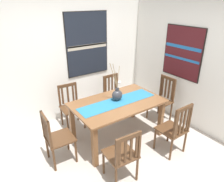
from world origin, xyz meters
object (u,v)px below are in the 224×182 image
object	(u,v)px
chair_5	(71,106)
painting_on_back_wall	(87,44)
centerpiece_vase	(117,94)
chair_4	(122,155)
chair_0	(162,98)
chair_2	(56,137)
chair_1	(114,93)
dining_table	(118,107)
chair_3	(175,129)
painting_on_side_wall	(183,53)

from	to	relation	value
chair_5	painting_on_back_wall	xyz separation A→B (m)	(0.66, 0.42, 1.11)
centerpiece_vase	chair_4	xyz separation A→B (m)	(-0.58, -0.94, -0.42)
chair_0	chair_5	world-z (taller)	chair_0
chair_0	chair_2	size ratio (longest dim) A/B	1.06
chair_1	chair_2	world-z (taller)	chair_2
dining_table	chair_5	size ratio (longest dim) A/B	1.81
chair_3	painting_on_back_wall	size ratio (longest dim) A/B	0.71
chair_2	chair_5	world-z (taller)	chair_2
dining_table	chair_4	bearing A→B (deg)	-122.06
chair_0	chair_5	xyz separation A→B (m)	(-1.75, 0.86, -0.02)
chair_2	painting_on_back_wall	distance (m)	2.12
chair_2	painting_on_back_wall	bearing A→B (deg)	44.13
painting_on_back_wall	chair_5	bearing A→B (deg)	-147.83
dining_table	painting_on_back_wall	bearing A→B (deg)	84.55
chair_4	painting_on_side_wall	bearing A→B (deg)	20.34
centerpiece_vase	chair_0	world-z (taller)	centerpiece_vase
chair_3	centerpiece_vase	bearing A→B (deg)	117.57
centerpiece_vase	painting_on_side_wall	xyz separation A→B (m)	(1.49, -0.17, 0.59)
centerpiece_vase	painting_on_back_wall	xyz separation A→B (m)	(0.09, 1.23, 0.69)
centerpiece_vase	dining_table	bearing A→B (deg)	-118.34
dining_table	chair_2	bearing A→B (deg)	179.01
chair_2	painting_on_back_wall	xyz separation A→B (m)	(1.31, 1.27, 1.09)
chair_3	chair_4	bearing A→B (deg)	179.21
centerpiece_vase	painting_on_side_wall	distance (m)	1.61
painting_on_back_wall	chair_1	bearing A→B (deg)	-46.21
painting_on_side_wall	painting_on_back_wall	bearing A→B (deg)	134.99
chair_3	painting_on_back_wall	bearing A→B (deg)	100.55
centerpiece_vase	chair_0	xyz separation A→B (m)	(1.18, -0.05, -0.40)
chair_1	painting_on_back_wall	world-z (taller)	painting_on_back_wall
centerpiece_vase	chair_3	distance (m)	1.15
dining_table	chair_1	world-z (taller)	chair_1
painting_on_side_wall	chair_0	bearing A→B (deg)	158.99
chair_5	centerpiece_vase	bearing A→B (deg)	-54.73
centerpiece_vase	chair_5	bearing A→B (deg)	125.27
chair_1	painting_on_back_wall	distance (m)	1.25
centerpiece_vase	chair_1	size ratio (longest dim) A/B	0.81
centerpiece_vase	painting_on_back_wall	size ratio (longest dim) A/B	0.54
dining_table	painting_on_back_wall	xyz separation A→B (m)	(0.12, 1.29, 0.92)
chair_5	chair_0	bearing A→B (deg)	-26.18
chair_5	painting_on_back_wall	bearing A→B (deg)	32.17
painting_on_back_wall	painting_on_side_wall	size ratio (longest dim) A/B	1.29
chair_2	chair_1	bearing A→B (deg)	26.23
painting_on_back_wall	chair_4	bearing A→B (deg)	-107.27
chair_0	chair_1	xyz separation A→B (m)	(-0.68, 0.86, -0.02)
chair_0	painting_on_back_wall	xyz separation A→B (m)	(-1.09, 1.28, 1.08)
centerpiece_vase	chair_3	size ratio (longest dim) A/B	0.75
centerpiece_vase	chair_2	bearing A→B (deg)	-178.20
chair_4	painting_on_side_wall	size ratio (longest dim) A/B	0.85
chair_4	chair_0	bearing A→B (deg)	26.77
chair_1	chair_5	xyz separation A→B (m)	(-1.07, 0.01, -0.00)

